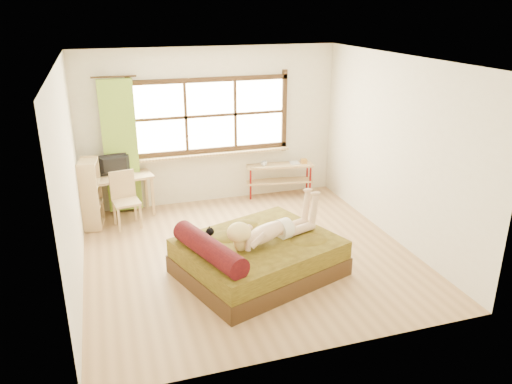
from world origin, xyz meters
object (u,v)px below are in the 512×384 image
object	(u,v)px
pipe_shelf	(280,173)
desk	(117,182)
bed	(256,257)
kitten	(202,236)
bookshelf	(91,194)
chair	(125,196)
woman	(271,220)

from	to	relation	value
pipe_shelf	desk	bearing A→B (deg)	-168.55
bed	pipe_shelf	world-z (taller)	bed
kitten	bookshelf	size ratio (longest dim) A/B	0.26
kitten	bookshelf	bearing A→B (deg)	102.98
chair	pipe_shelf	distance (m)	2.85
kitten	chair	distance (m)	2.20
bed	desk	bearing A→B (deg)	102.93
kitten	desk	world-z (taller)	kitten
woman	bookshelf	distance (m)	3.16
woman	chair	xyz separation A→B (m)	(-1.70, 2.18, -0.28)
bookshelf	desk	bearing A→B (deg)	42.98
pipe_shelf	bookshelf	size ratio (longest dim) A/B	1.12
woman	pipe_shelf	size ratio (longest dim) A/B	1.08
bed	desk	world-z (taller)	bed
bed	kitten	xyz separation A→B (m)	(-0.68, 0.12, 0.34)
woman	chair	world-z (taller)	woman
chair	bed	bearing A→B (deg)	-64.27
woman	chair	distance (m)	2.78
kitten	bed	bearing A→B (deg)	-29.09
desk	chair	world-z (taller)	chair
kitten	pipe_shelf	bearing A→B (deg)	32.52
bed	chair	world-z (taller)	chair
woman	bookshelf	world-z (taller)	bookshelf
desk	bookshelf	bearing A→B (deg)	-153.52
desk	chair	size ratio (longest dim) A/B	1.35
pipe_shelf	bookshelf	bearing A→B (deg)	-163.70
bed	chair	xyz separation A→B (m)	(-1.50, 2.15, 0.23)
chair	pipe_shelf	xyz separation A→B (m)	(2.81, 0.49, -0.05)
woman	pipe_shelf	xyz separation A→B (m)	(1.11, 2.67, -0.32)
woman	bookshelf	size ratio (longest dim) A/B	1.22
chair	kitten	bearing A→B (deg)	-77.07
woman	chair	bearing A→B (deg)	108.55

